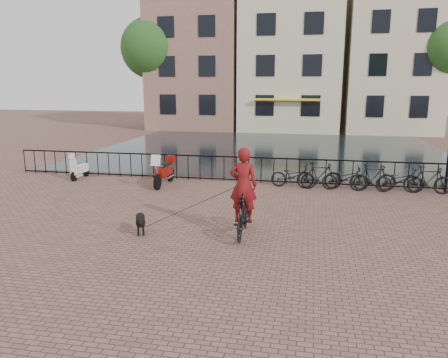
% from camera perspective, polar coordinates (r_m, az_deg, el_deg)
% --- Properties ---
extents(ground, '(100.00, 100.00, 0.00)m').
position_cam_1_polar(ground, '(9.99, -3.43, -10.39)').
color(ground, brown).
rests_on(ground, ground).
extents(canal_water, '(20.00, 20.00, 0.00)m').
position_cam_1_polar(canal_water, '(26.59, 6.07, 3.95)').
color(canal_water, black).
rests_on(canal_water, ground).
extents(railing, '(20.00, 0.05, 1.02)m').
position_cam_1_polar(railing, '(17.40, 3.23, 1.22)').
color(railing, black).
rests_on(railing, ground).
extents(canal_house_left, '(7.50, 9.00, 12.80)m').
position_cam_1_polar(canal_house_left, '(40.22, -3.06, 15.97)').
color(canal_house_left, '#8B5C51').
rests_on(canal_house_left, ground).
extents(canal_house_mid, '(8.00, 9.50, 11.80)m').
position_cam_1_polar(canal_house_mid, '(39.00, 8.84, 15.22)').
color(canal_house_mid, beige).
rests_on(canal_house_mid, ground).
extents(canal_house_right, '(7.00, 9.00, 13.30)m').
position_cam_1_polar(canal_house_right, '(39.48, 21.00, 15.63)').
color(canal_house_right, beige).
rests_on(canal_house_right, ground).
extents(tree_far_left, '(5.04, 5.04, 9.27)m').
position_cam_1_polar(tree_far_left, '(38.42, -9.50, 16.48)').
color(tree_far_left, black).
rests_on(tree_far_left, ground).
extents(tree_far_right, '(4.76, 4.76, 8.76)m').
position_cam_1_polar(tree_far_right, '(37.25, 27.23, 14.88)').
color(tree_far_right, black).
rests_on(tree_far_right, ground).
extents(cyclist, '(0.86, 1.98, 2.69)m').
position_cam_1_polar(cyclist, '(11.15, 2.51, -2.39)').
color(cyclist, black).
rests_on(cyclist, ground).
extents(dog, '(0.59, 0.90, 0.58)m').
position_cam_1_polar(dog, '(11.70, -10.85, -5.63)').
color(dog, black).
rests_on(dog, ground).
extents(motorcycle, '(0.49, 1.91, 1.36)m').
position_cam_1_polar(motorcycle, '(16.94, -7.85, 1.42)').
color(motorcycle, maroon).
rests_on(motorcycle, ground).
extents(scooter, '(0.37, 1.25, 1.16)m').
position_cam_1_polar(scooter, '(18.98, -18.33, 1.77)').
color(scooter, silver).
rests_on(scooter, ground).
extents(parked_bike_0, '(1.78, 0.83, 0.90)m').
position_cam_1_polar(parked_bike_0, '(16.67, 9.07, 0.40)').
color(parked_bike_0, black).
rests_on(parked_bike_0, ground).
extents(parked_bike_1, '(1.70, 0.64, 1.00)m').
position_cam_1_polar(parked_bike_1, '(16.65, 12.34, 0.43)').
color(parked_bike_1, black).
rests_on(parked_bike_1, ground).
extents(parked_bike_2, '(1.76, 0.75, 0.90)m').
position_cam_1_polar(parked_bike_2, '(16.71, 15.59, 0.13)').
color(parked_bike_2, black).
rests_on(parked_bike_2, ground).
extents(parked_bike_3, '(1.72, 0.72, 1.00)m').
position_cam_1_polar(parked_bike_3, '(16.80, 18.83, 0.15)').
color(parked_bike_3, black).
rests_on(parked_bike_3, ground).
extents(parked_bike_4, '(1.77, 0.79, 0.90)m').
position_cam_1_polar(parked_bike_4, '(16.97, 22.00, -0.14)').
color(parked_bike_4, black).
rests_on(parked_bike_4, ground).
extents(parked_bike_5, '(1.68, 0.52, 1.00)m').
position_cam_1_polar(parked_bike_5, '(17.16, 25.12, -0.12)').
color(parked_bike_5, black).
rests_on(parked_bike_5, ground).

